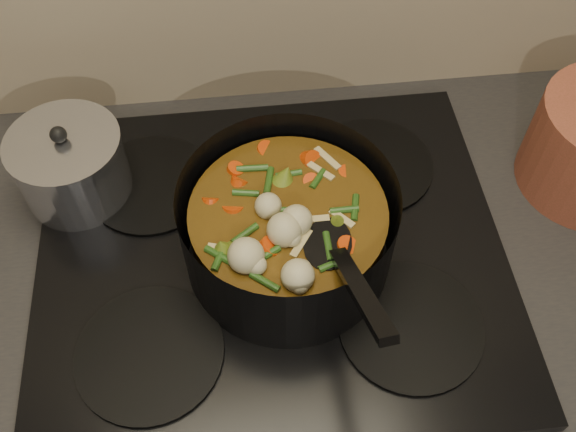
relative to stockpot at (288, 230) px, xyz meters
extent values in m
cube|color=brown|center=(-0.02, 0.01, -0.56)|extent=(2.60, 0.60, 0.86)
cube|color=black|center=(-0.02, 0.01, -0.11)|extent=(2.64, 0.64, 0.05)
cube|color=black|center=(-0.02, 0.01, -0.07)|extent=(0.62, 0.54, 0.02)
cylinder|color=black|center=(-0.18, -0.12, -0.06)|extent=(0.18, 0.18, 0.01)
cylinder|color=black|center=(0.14, -0.12, -0.06)|extent=(0.18, 0.18, 0.01)
cylinder|color=black|center=(-0.18, 0.14, -0.06)|extent=(0.18, 0.18, 0.01)
cylinder|color=black|center=(0.14, 0.14, -0.06)|extent=(0.18, 0.18, 0.01)
cylinder|color=black|center=(0.00, 0.00, 0.00)|extent=(0.28, 0.28, 0.13)
cylinder|color=black|center=(0.00, 0.00, -0.06)|extent=(0.26, 0.26, 0.01)
cylinder|color=brown|center=(0.00, 0.00, -0.01)|extent=(0.24, 0.24, 0.09)
cylinder|color=#DF3F0A|center=(0.04, 0.00, 0.04)|extent=(0.02, 0.03, 0.02)
cylinder|color=#DF3F0A|center=(0.04, 0.05, 0.04)|extent=(0.04, 0.03, 0.02)
cylinder|color=#DF3F0A|center=(-0.03, 0.09, 0.04)|extent=(0.04, 0.04, 0.02)
cylinder|color=#DF3F0A|center=(-0.05, 0.02, 0.04)|extent=(0.03, 0.03, 0.02)
cylinder|color=#DF3F0A|center=(-0.06, -0.04, 0.04)|extent=(0.03, 0.03, 0.02)
cylinder|color=#DF3F0A|center=(0.00, -0.04, 0.04)|extent=(0.04, 0.04, 0.02)
cylinder|color=#DF3F0A|center=(0.05, -0.04, 0.04)|extent=(0.03, 0.03, 0.02)
cylinder|color=#DF3F0A|center=(0.09, 0.03, 0.04)|extent=(0.03, 0.03, 0.02)
cylinder|color=#DF3F0A|center=(0.02, 0.05, 0.04)|extent=(0.04, 0.04, 0.02)
cylinder|color=#DF3F0A|center=(-0.05, 0.06, 0.04)|extent=(0.04, 0.04, 0.02)
cylinder|color=#DF3F0A|center=(-0.04, 0.00, 0.04)|extent=(0.03, 0.02, 0.02)
sphere|color=#C9C08E|center=(0.06, 0.00, 0.05)|extent=(0.04, 0.04, 0.04)
sphere|color=#C9C08E|center=(0.00, 0.06, 0.05)|extent=(0.04, 0.04, 0.04)
sphere|color=#C9C08E|center=(-0.06, -0.01, 0.05)|extent=(0.04, 0.04, 0.04)
sphere|color=#C9C08E|center=(0.01, -0.05, 0.05)|extent=(0.04, 0.04, 0.04)
sphere|color=#C9C08E|center=(0.05, 0.01, 0.05)|extent=(0.04, 0.04, 0.04)
cone|color=olive|center=(0.01, -0.07, 0.04)|extent=(0.04, 0.04, 0.03)
cone|color=olive|center=(0.07, 0.02, 0.04)|extent=(0.04, 0.04, 0.03)
cone|color=olive|center=(-0.02, 0.07, 0.04)|extent=(0.04, 0.04, 0.03)
cone|color=olive|center=(-0.07, -0.02, 0.04)|extent=(0.04, 0.04, 0.03)
cone|color=olive|center=(0.03, -0.07, 0.04)|extent=(0.04, 0.04, 0.03)
cylinder|color=#294C16|center=(0.03, 0.03, 0.04)|extent=(0.01, 0.04, 0.01)
cylinder|color=#294C16|center=(0.00, 0.09, 0.04)|extent=(0.03, 0.03, 0.01)
cylinder|color=#294C16|center=(-0.05, 0.05, 0.04)|extent=(0.04, 0.02, 0.01)
cylinder|color=#294C16|center=(-0.06, 0.00, 0.04)|extent=(0.02, 0.04, 0.01)
cylinder|color=#294C16|center=(-0.03, -0.03, 0.04)|extent=(0.02, 0.04, 0.01)
cylinder|color=#294C16|center=(0.00, -0.09, 0.04)|extent=(0.04, 0.02, 0.01)
cylinder|color=#294C16|center=(0.05, -0.05, 0.04)|extent=(0.03, 0.03, 0.01)
cylinder|color=#294C16|center=(0.06, 0.00, 0.04)|extent=(0.01, 0.04, 0.01)
cylinder|color=#294C16|center=(0.03, 0.03, 0.04)|extent=(0.03, 0.03, 0.01)
cylinder|color=#294C16|center=(0.00, 0.09, 0.04)|extent=(0.04, 0.02, 0.01)
cylinder|color=#294C16|center=(-0.06, 0.05, 0.04)|extent=(0.02, 0.04, 0.01)
cylinder|color=#294C16|center=(-0.06, 0.00, 0.04)|extent=(0.02, 0.04, 0.01)
cylinder|color=#294C16|center=(-0.03, -0.03, 0.04)|extent=(0.04, 0.02, 0.01)
cylinder|color=#294C16|center=(0.00, -0.09, 0.04)|extent=(0.03, 0.03, 0.01)
cylinder|color=#294C16|center=(0.05, -0.05, 0.04)|extent=(0.01, 0.04, 0.01)
cube|color=tan|center=(-0.06, 0.02, 0.04)|extent=(0.04, 0.01, 0.00)
cube|color=tan|center=(-0.03, -0.06, 0.04)|extent=(0.02, 0.04, 0.00)
cube|color=tan|center=(0.05, -0.04, 0.04)|extent=(0.04, 0.03, 0.00)
cube|color=tan|center=(0.05, 0.05, 0.04)|extent=(0.03, 0.03, 0.00)
cube|color=tan|center=(-0.04, 0.05, 0.04)|extent=(0.03, 0.04, 0.00)
cube|color=tan|center=(-0.06, -0.03, 0.04)|extent=(0.04, 0.02, 0.00)
ellipsoid|color=black|center=(0.04, -0.05, 0.04)|extent=(0.08, 0.09, 0.01)
cube|color=black|center=(0.06, -0.14, 0.09)|extent=(0.04, 0.16, 0.10)
cylinder|color=silver|center=(-0.28, 0.15, -0.02)|extent=(0.15, 0.15, 0.09)
cylinder|color=silver|center=(-0.28, 0.15, 0.04)|extent=(0.15, 0.15, 0.01)
sphere|color=black|center=(-0.28, 0.15, 0.05)|extent=(0.02, 0.02, 0.02)
camera|label=1|loc=(-0.05, -0.45, 0.66)|focal=40.00mm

